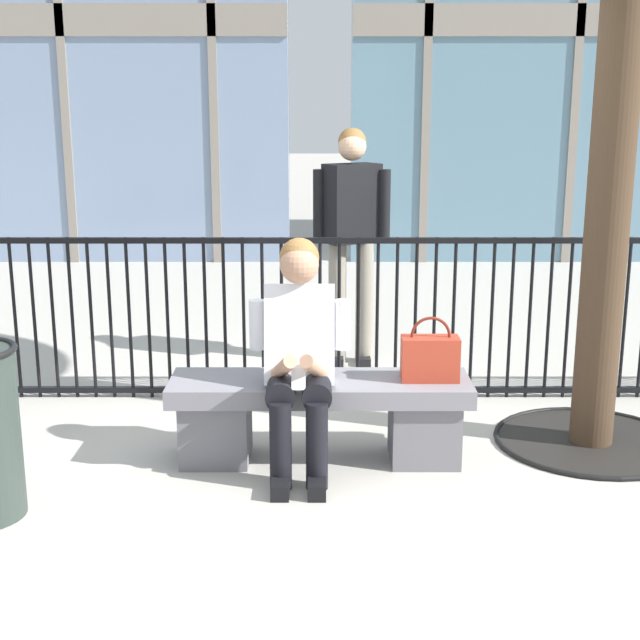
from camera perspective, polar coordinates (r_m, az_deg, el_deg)
name	(u,v)px	position (r m, az deg, el deg)	size (l,w,h in m)	color
ground_plane	(320,458)	(4.84, 0.00, -8.93)	(60.00, 60.00, 0.00)	#B2ADA3
stone_bench	(320,411)	(4.75, 0.00, -5.91)	(1.60, 0.44, 0.45)	slate
seated_person_with_phone	(299,350)	(4.51, -1.34, -1.93)	(0.52, 0.66, 1.21)	black
handbag_on_bench	(430,357)	(4.68, 7.13, -2.40)	(0.30, 0.14, 0.35)	#B23823
bystander_at_railing	(351,228)	(6.38, 2.05, 5.95)	(0.55, 0.38, 1.71)	gray
plaza_railing	(320,318)	(5.66, 0.00, 0.13)	(8.11, 0.04, 1.06)	black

